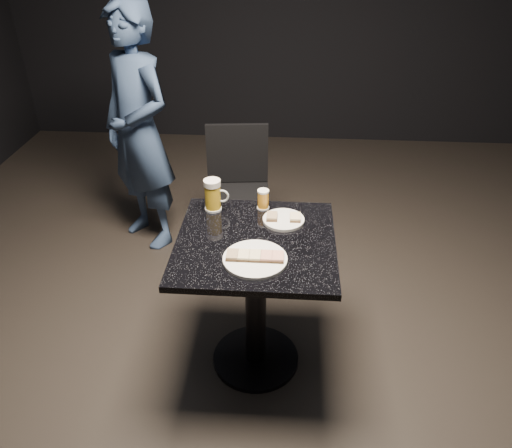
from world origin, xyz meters
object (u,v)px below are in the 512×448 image
at_px(beer_mug, 213,195).
at_px(plate_small, 284,220).
at_px(plate_large, 255,259).
at_px(patron, 139,131).
at_px(chair, 238,186).
at_px(beer_tumbler, 263,199).
at_px(table, 256,283).

bearing_deg(beer_mug, plate_small, -14.00).
bearing_deg(plate_large, plate_small, 70.82).
bearing_deg(patron, plate_large, -18.32).
xyz_separation_m(plate_large, chair, (-0.19, 1.12, -0.26)).
xyz_separation_m(plate_small, beer_tumbler, (-0.10, 0.11, 0.04)).
distance_m(plate_small, patron, 1.33).
bearing_deg(plate_large, chair, 99.64).
bearing_deg(patron, beer_tumbler, -6.41).
height_order(plate_large, plate_small, same).
bearing_deg(plate_large, table, 93.07).
height_order(plate_small, beer_mug, beer_mug).
bearing_deg(patron, plate_small, -6.80).
distance_m(patron, table, 1.41).
relative_size(plate_large, patron, 0.17).
relative_size(patron, beer_mug, 10.02).
distance_m(patron, beer_mug, 1.05).
distance_m(plate_large, table, 0.29).
height_order(beer_tumbler, chair, chair).
bearing_deg(chair, beer_tumbler, -73.98).
bearing_deg(beer_tumbler, beer_mug, -172.98).
relative_size(beer_tumbler, chair, 0.11).
height_order(table, chair, chair).
relative_size(plate_small, table, 0.26).
bearing_deg(plate_small, table, -125.66).
xyz_separation_m(table, chair, (-0.18, 0.97, -0.01)).
xyz_separation_m(patron, beer_mug, (0.60, -0.86, 0.04)).
bearing_deg(beer_mug, table, -48.46).
bearing_deg(table, beer_mug, 131.54).
xyz_separation_m(patron, table, (0.82, -1.11, -0.28)).
height_order(plate_small, chair, chair).
bearing_deg(patron, chair, 26.17).
xyz_separation_m(patron, chair, (0.64, -0.14, -0.29)).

